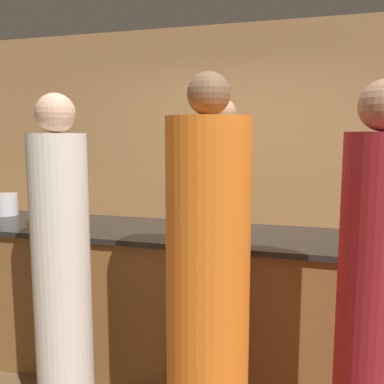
% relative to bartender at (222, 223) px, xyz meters
% --- Properties ---
extents(ground_plane, '(14.00, 14.00, 0.00)m').
position_rel_bartender_xyz_m(ground_plane, '(-0.10, -0.79, -0.92)').
color(ground_plane, brown).
extents(back_wall, '(8.00, 0.06, 2.80)m').
position_rel_bartender_xyz_m(back_wall, '(-0.10, 1.10, 0.48)').
color(back_wall, '#A37547').
rests_on(back_wall, ground_plane).
extents(bar_counter, '(3.36, 0.72, 1.02)m').
position_rel_bartender_xyz_m(bar_counter, '(-0.10, -0.79, -0.41)').
color(bar_counter, brown).
rests_on(bar_counter, ground_plane).
extents(bartender, '(0.30, 0.30, 1.95)m').
position_rel_bartender_xyz_m(bartender, '(0.00, 0.00, 0.00)').
color(bartender, gray).
rests_on(bartender, ground_plane).
extents(guest_0, '(0.30, 0.30, 1.87)m').
position_rel_bartender_xyz_m(guest_0, '(0.99, -1.61, -0.04)').
color(guest_0, maroon).
rests_on(guest_0, ground_plane).
extents(guest_1, '(0.31, 0.31, 1.87)m').
position_rel_bartender_xyz_m(guest_1, '(-0.55, -1.53, -0.04)').
color(guest_1, silver).
rests_on(guest_1, ground_plane).
extents(guest_2, '(0.40, 0.40, 1.93)m').
position_rel_bartender_xyz_m(guest_2, '(0.27, -1.56, -0.03)').
color(guest_2, orange).
rests_on(guest_2, ground_plane).
extents(wine_bottle_1, '(0.07, 0.07, 0.30)m').
position_rel_bartender_xyz_m(wine_bottle_1, '(-1.08, -1.01, 0.21)').
color(wine_bottle_1, black).
rests_on(wine_bottle_1, bar_counter).
extents(ice_bucket, '(0.20, 0.20, 0.17)m').
position_rel_bartender_xyz_m(ice_bucket, '(-1.63, -0.64, 0.18)').
color(ice_bucket, silver).
rests_on(ice_bucket, bar_counter).
extents(wine_glass_1, '(0.07, 0.07, 0.14)m').
position_rel_bartender_xyz_m(wine_glass_1, '(-1.22, -0.83, 0.20)').
color(wine_glass_1, silver).
rests_on(wine_glass_1, bar_counter).
extents(wine_glass_2, '(0.07, 0.07, 0.14)m').
position_rel_bartender_xyz_m(wine_glass_2, '(-1.10, -0.90, 0.20)').
color(wine_glass_2, silver).
rests_on(wine_glass_2, bar_counter).
extents(wine_glass_3, '(0.06, 0.06, 0.17)m').
position_rel_bartender_xyz_m(wine_glass_3, '(-0.70, -1.06, 0.22)').
color(wine_glass_3, silver).
rests_on(wine_glass_3, bar_counter).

